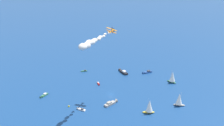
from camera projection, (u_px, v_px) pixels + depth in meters
ground_plane at (112, 94)px, 181.06m from camera, size 2000.00×2000.00×0.00m
motorboat_near_centre at (45, 95)px, 177.94m from camera, size 4.97×6.91×2.01m
motorboat_far_port at (124, 72)px, 215.67m from camera, size 7.87×10.77×3.15m
motorboat_far_stbd at (112, 103)px, 167.75m from camera, size 9.08×9.09×2.96m
sailboat_inshore at (150, 107)px, 156.50m from camera, size 7.54×4.18×9.70m
sailboat_offshore at (180, 100)px, 164.59m from camera, size 7.72×4.74×9.65m
motorboat_trailing at (99, 84)px, 195.41m from camera, size 2.38×5.17×1.45m
motorboat_mid_cluster at (82, 109)px, 161.20m from camera, size 6.01×4.17×1.74m
motorboat_outer_ring_a at (148, 72)px, 215.19m from camera, size 8.62×6.07×2.50m
motorboat_outer_ring_b at (85, 71)px, 218.40m from camera, size 5.47×2.79×1.54m
sailboat_outer_ring_c at (173, 77)px, 196.39m from camera, size 7.20×6.94×10.08m
marker_buoy at (70, 106)px, 164.82m from camera, size 1.10×1.10×2.10m
biplane_lead at (112, 31)px, 165.03m from camera, size 7.32×7.13×3.68m
wingwalker_lead at (113, 28)px, 164.09m from camera, size 0.87×0.45×1.78m
smoke_trail_lead at (91, 43)px, 140.28m from camera, size 17.25×33.26×4.68m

